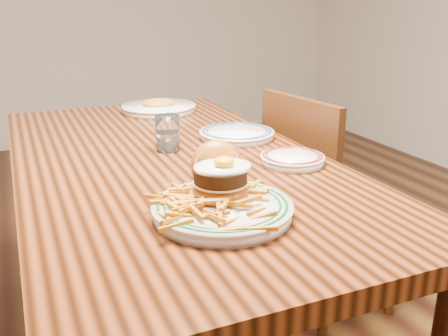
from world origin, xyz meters
name	(u,v)px	position (x,y,z in m)	size (l,w,h in m)	color
table	(169,184)	(0.00, 0.00, 0.66)	(0.85, 1.60, 0.75)	black
chair_right	(320,202)	(0.61, 0.10, 0.47)	(0.46, 0.46, 0.87)	#42210D
main_plate	(221,196)	(-0.02, -0.44, 0.79)	(0.30, 0.32, 0.14)	silver
side_plate	(292,158)	(0.30, -0.21, 0.77)	(0.18, 0.19, 0.03)	silver
rear_plate	(237,133)	(0.27, 0.11, 0.77)	(0.25, 0.25, 0.03)	silver
water_glass	(168,135)	(0.02, 0.06, 0.80)	(0.07, 0.07, 0.11)	white
far_plate	(159,107)	(0.15, 0.60, 0.77)	(0.30, 0.30, 0.05)	silver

